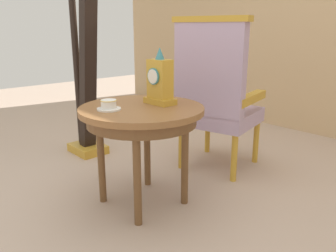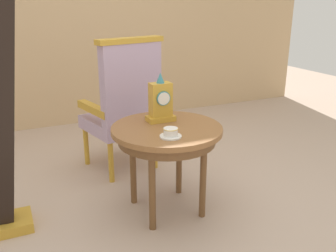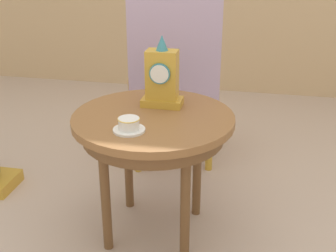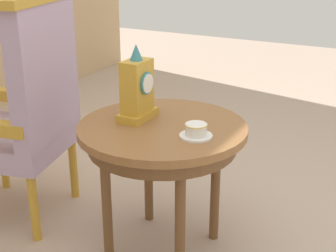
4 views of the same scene
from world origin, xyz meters
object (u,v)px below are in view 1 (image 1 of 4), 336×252
at_px(teacup_left, 109,105).
at_px(harp, 85,70).
at_px(side_table, 142,119).
at_px(armchair, 216,94).
at_px(mantel_clock, 160,82).

xyz_separation_m(teacup_left, harp, (-0.95, 0.39, 0.08)).
bearing_deg(side_table, armchair, 94.10).
bearing_deg(teacup_left, armchair, 89.66).
xyz_separation_m(mantel_clock, armchair, (-0.07, 0.60, -0.16)).
bearing_deg(harp, teacup_left, -22.26).
bearing_deg(harp, mantel_clock, -4.05).
bearing_deg(harp, armchair, 28.86).
distance_m(mantel_clock, armchair, 0.63).
height_order(armchair, harp, harp).
height_order(teacup_left, armchair, armchair).
relative_size(side_table, harp, 0.41).
xyz_separation_m(side_table, mantel_clock, (0.01, 0.13, 0.21)).
height_order(teacup_left, mantel_clock, mantel_clock).
height_order(teacup_left, harp, harp).
xyz_separation_m(side_table, armchair, (-0.05, 0.73, 0.05)).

